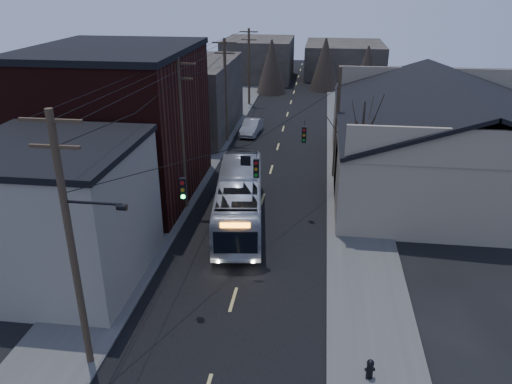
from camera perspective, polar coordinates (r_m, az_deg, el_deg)
road_surface at (r=44.40m, az=2.29°, el=4.40°), size 9.00×110.00×0.02m
sidewalk_left at (r=45.40m, az=-5.93°, el=4.79°), size 4.00×110.00×0.12m
sidewalk_right at (r=44.31m, az=10.71°, el=4.03°), size 4.00×110.00×0.12m
building_clapboard at (r=26.74m, az=-21.75°, el=-2.49°), size 8.00×8.00×7.00m
building_brick at (r=35.93m, az=-15.38°, el=7.33°), size 10.00×12.00×10.00m
building_left_far at (r=50.82m, az=-7.90°, el=10.73°), size 9.00×14.00×7.00m
warehouse at (r=39.75m, az=20.70°, el=4.68°), size 16.16×20.60×7.73m
building_far_left at (r=78.29m, az=0.30°, el=14.95°), size 10.00×12.00×6.00m
building_far_right at (r=82.77m, az=10.03°, el=14.72°), size 12.00×14.00×5.00m
bare_tree at (r=33.73m, az=11.85°, el=4.16°), size 0.40×0.40×7.20m
utility_lines at (r=37.83m, az=-3.19°, el=8.84°), size 11.24×45.28×10.50m
bus at (r=31.28m, az=-1.91°, el=-0.82°), size 4.10×11.76×3.21m
parked_car at (r=49.89m, az=-0.54°, el=7.43°), size 1.90×4.55×1.46m
fire_hydrant at (r=20.81m, az=12.89°, el=-19.03°), size 0.40×0.29×0.84m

